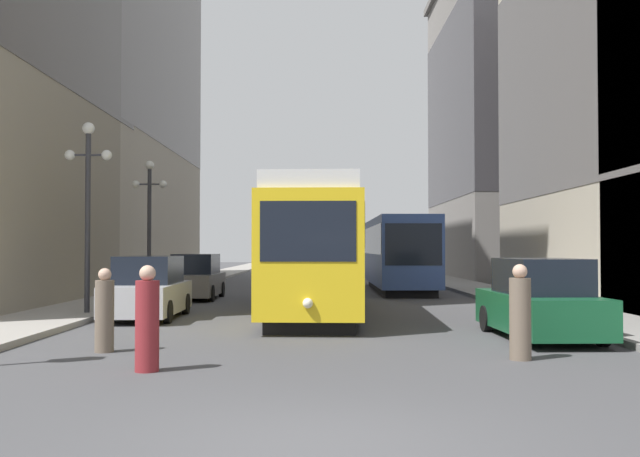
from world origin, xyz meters
name	(u,v)px	position (x,y,z in m)	size (l,w,h in m)	color
ground_plane	(320,445)	(0.00, 0.00, 0.00)	(200.00, 200.00, 0.00)	#424244
sidewalk_left	(204,278)	(-7.65, 40.00, 0.07)	(2.69, 120.00, 0.15)	gray
sidewalk_right	(438,278)	(7.65, 40.00, 0.07)	(2.69, 120.00, 0.15)	gray
streetcar	(319,247)	(-0.03, 15.31, 2.10)	(3.07, 12.84, 3.89)	black
transit_bus	(399,250)	(3.79, 27.39, 1.95)	(2.59, 11.36, 3.45)	black
parked_car_left_near	(197,278)	(-5.01, 21.77, 0.84)	(1.92, 4.49, 1.82)	black
parked_car_left_mid	(149,290)	(-5.01, 13.66, 0.84)	(1.92, 4.53, 1.82)	black
parked_car_right_far	(541,301)	(5.01, 8.92, 0.84)	(2.00, 4.62, 1.82)	black
pedestrian_crossing_near	(148,322)	(-2.87, 4.52, 0.82)	(0.40, 0.40, 1.77)	maroon
pedestrian_crossing_far	(105,313)	(-4.25, 6.77, 0.77)	(0.37, 0.37, 1.66)	#6B5B4C
pedestrian_on_sidewalk	(521,315)	(3.70, 5.77, 0.82)	(0.39, 0.39, 1.76)	#6B5B4C
lamp_post_left_near	(89,188)	(-6.91, 13.98, 3.86)	(1.41, 0.36, 5.67)	#333338
lamp_post_left_far	(150,207)	(-6.91, 21.78, 3.74)	(1.41, 0.36, 5.46)	#333338
building_left_midblock	(62,6)	(-15.68, 35.88, 16.73)	(13.96, 22.32, 32.43)	#B2A893
building_right_far	(525,117)	(14.43, 43.39, 11.28)	(11.46, 18.58, 21.93)	gray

